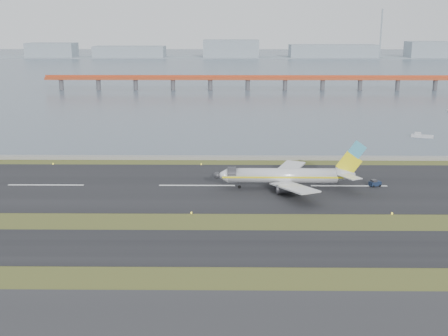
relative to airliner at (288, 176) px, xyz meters
The scene contains 10 objects.
ground 36.56m from the airliner, 130.51° to the right, with size 1000.00×1000.00×0.00m, color #344819.
taxiway_strip 46.31m from the airliner, 120.80° to the right, with size 1000.00×18.00×0.10m, color black.
runway_strip 24.00m from the airliner, behind, with size 1000.00×45.00×0.10m, color black.
seawall 40.16m from the airliner, 126.18° to the left, with size 1000.00×2.50×1.00m, color gray.
bay_water 432.99m from the airliner, 93.13° to the left, with size 1400.00×800.00×1.30m, color #404B5C.
red_pier 222.39m from the airliner, 90.94° to the left, with size 260.00×5.00×10.20m.
far_shoreline 592.42m from the airliner, 90.97° to the left, with size 1400.00×80.00×60.50m.
airliner is the anchor object (origin of this frame).
pushback_tug 23.24m from the airliner, ahead, with size 3.36×2.66×1.89m.
workboat_near 88.93m from the airliner, 50.08° to the left, with size 8.24×5.17×1.91m.
Camera 1 is at (8.58, -111.85, 41.34)m, focal length 45.00 mm.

